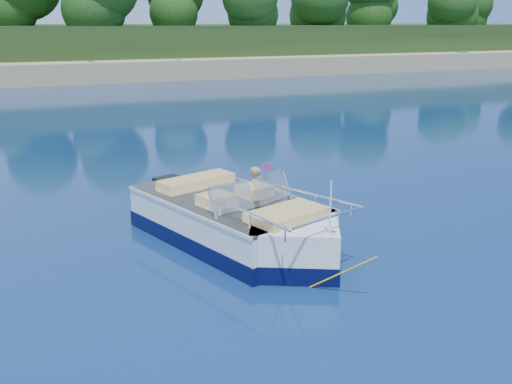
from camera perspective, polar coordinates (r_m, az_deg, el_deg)
ground at (r=10.17m, az=3.00°, el=-8.30°), size 160.00×160.00×0.00m
shoreline at (r=72.25m, az=-20.09°, el=13.03°), size 170.00×59.00×6.00m
treeline at (r=49.49m, az=-18.92°, el=17.25°), size 150.00×7.12×8.19m
motorboat at (r=11.36m, az=-1.55°, el=-3.39°), size 3.36×5.91×2.04m
tow_tube at (r=14.04m, az=0.36°, el=-0.71°), size 1.53×1.53×0.38m
boy at (r=14.06m, az=-0.10°, el=-1.11°), size 0.38×0.78×1.49m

